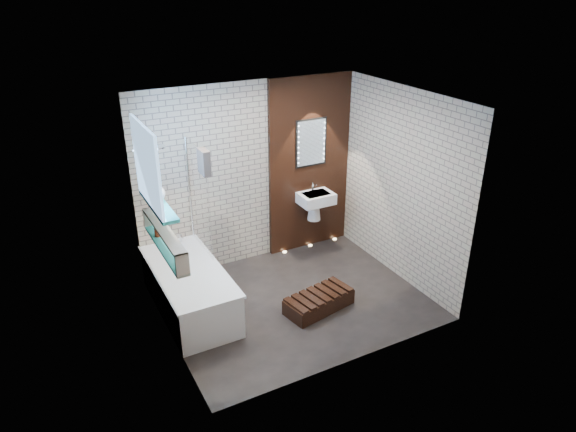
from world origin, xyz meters
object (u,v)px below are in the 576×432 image
bathtub (189,289)px  washbasin (315,202)px  led_mirror (311,143)px  bath_screen (199,198)px  walnut_step (319,302)px

bathtub → washbasin: washbasin is taller
bathtub → led_mirror: 2.68m
bath_screen → bathtub: bearing=-128.9°
walnut_step → bathtub: bearing=152.2°
led_mirror → walnut_step: led_mirror is taller
led_mirror → bath_screen: bearing=-169.3°
bath_screen → walnut_step: size_ratio=1.60×
bath_screen → washbasin: 1.89m
bathtub → walnut_step: size_ratio=1.99×
washbasin → bath_screen: bearing=-174.2°
bathtub → bath_screen: size_ratio=1.24×
bath_screen → led_mirror: size_ratio=2.00×
bathtub → led_mirror: bearing=19.8°
bathtub → bath_screen: bearing=51.1°
bath_screen → led_mirror: bearing=10.7°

